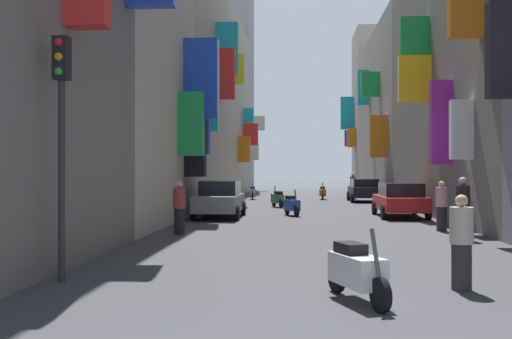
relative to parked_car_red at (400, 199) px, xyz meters
name	(u,v)px	position (x,y,z in m)	size (l,w,h in m)	color
ground_plane	(307,207)	(-3.72, 7.17, -0.75)	(140.00, 140.00, 0.00)	#38383D
building_left_mid_b	(159,43)	(-11.70, 6.76, 8.04)	(7.32, 12.67, 17.60)	#9E9384
building_left_mid_c	(202,107)	(-11.71, 21.50, 6.11)	(7.22, 16.80, 13.73)	#9E9384
building_left_far	(221,87)	(-11.71, 33.53, 9.29)	(7.23, 7.27, 20.09)	gray
building_right_mid_b	(411,115)	(4.28, 20.71, 5.31)	(7.21, 20.14, 12.13)	gray
building_right_mid_c	(386,111)	(4.26, 33.98, 6.92)	(7.29, 6.38, 15.35)	#9E9384
parked_car_red	(400,199)	(0.00, 0.00, 0.00)	(1.91, 4.37, 1.43)	#B21E1E
parked_car_black	(364,190)	(-0.11, 12.56, 0.00)	(1.90, 4.08, 1.41)	black
parked_car_grey	(220,198)	(-7.45, -0.71, 0.04)	(1.87, 4.41, 1.51)	slate
scooter_black	(387,200)	(0.24, 5.33, -0.29)	(0.73, 1.88, 1.13)	black
scooter_green	(277,199)	(-5.30, 6.39, -0.29)	(0.75, 1.75, 1.13)	#287F3D
scooter_orange	(323,192)	(-2.57, 15.41, -0.29)	(0.46, 1.91, 1.13)	orange
scooter_white	(356,270)	(-3.39, -16.61, -0.29)	(0.82, 1.83, 1.13)	silver
scooter_silver	(253,192)	(-7.25, 15.15, -0.29)	(0.52, 1.78, 1.13)	#ADADB2
scooter_blue	(292,205)	(-4.50, 0.53, -0.29)	(0.75, 1.77, 1.13)	#2D4CAD
pedestrian_crossing	(179,208)	(-7.84, -7.40, 0.05)	(0.53, 0.53, 1.62)	black
pedestrian_near_left	(462,243)	(-1.60, -15.62, 0.02)	(0.48, 0.48, 1.55)	#292929
pedestrian_near_right	(442,206)	(0.35, -5.81, 0.05)	(0.44, 0.44, 1.60)	#272727
pedestrian_mid_street	(463,208)	(0.38, -8.24, 0.13)	(0.42, 0.42, 1.76)	#2A2A2A
pedestrian_far_away	(353,186)	(-0.51, 15.96, 0.13)	(0.54, 0.54, 1.77)	#333333
traffic_light_near_corner	(61,115)	(-8.35, -15.40, 2.16)	(0.26, 0.34, 4.27)	#2D2D2D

